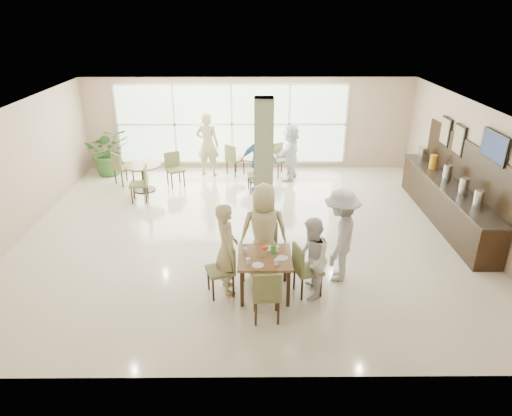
{
  "coord_description": "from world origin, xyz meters",
  "views": [
    {
      "loc": [
        0.14,
        -9.32,
        4.68
      ],
      "look_at": [
        0.2,
        -1.2,
        1.1
      ],
      "focal_mm": 32.0,
      "sensor_mm": 36.0,
      "label": 1
    }
  ],
  "objects_px": {
    "round_table_left": "(143,171)",
    "potted_plant": "(109,151)",
    "teen_standing": "(340,236)",
    "adult_standing": "(208,144)",
    "buffet_counter": "(447,199)",
    "teen_far": "(264,231)",
    "adult_a": "(259,162)",
    "teen_right": "(311,259)",
    "round_table_right": "(258,162)",
    "adult_b": "(291,152)",
    "main_table": "(265,261)",
    "teen_left": "(227,248)"
  },
  "relations": [
    {
      "from": "teen_far",
      "to": "adult_a",
      "type": "relative_size",
      "value": 1.08
    },
    {
      "from": "round_table_left",
      "to": "potted_plant",
      "type": "distance_m",
      "value": 1.89
    },
    {
      "from": "round_table_left",
      "to": "teen_right",
      "type": "relative_size",
      "value": 0.68
    },
    {
      "from": "adult_b",
      "to": "teen_standing",
      "type": "bearing_deg",
      "value": 24.26
    },
    {
      "from": "adult_a",
      "to": "adult_b",
      "type": "bearing_deg",
      "value": 55.74
    },
    {
      "from": "round_table_right",
      "to": "teen_far",
      "type": "bearing_deg",
      "value": -89.31
    },
    {
      "from": "teen_far",
      "to": "adult_standing",
      "type": "bearing_deg",
      "value": -78.2
    },
    {
      "from": "teen_far",
      "to": "adult_a",
      "type": "bearing_deg",
      "value": -93.02
    },
    {
      "from": "adult_a",
      "to": "adult_b",
      "type": "height_order",
      "value": "adult_a"
    },
    {
      "from": "teen_right",
      "to": "teen_standing",
      "type": "bearing_deg",
      "value": 139.68
    },
    {
      "from": "round_table_right",
      "to": "adult_standing",
      "type": "bearing_deg",
      "value": 162.78
    },
    {
      "from": "buffet_counter",
      "to": "teen_far",
      "type": "xyz_separation_m",
      "value": [
        -4.36,
        -2.3,
        0.35
      ]
    },
    {
      "from": "teen_left",
      "to": "main_table",
      "type": "bearing_deg",
      "value": -116.11
    },
    {
      "from": "teen_left",
      "to": "adult_standing",
      "type": "xyz_separation_m",
      "value": [
        -0.88,
        6.16,
        0.12
      ]
    },
    {
      "from": "potted_plant",
      "to": "teen_right",
      "type": "height_order",
      "value": "teen_right"
    },
    {
      "from": "teen_left",
      "to": "teen_standing",
      "type": "distance_m",
      "value": 2.08
    },
    {
      "from": "round_table_right",
      "to": "teen_far",
      "type": "height_order",
      "value": "teen_far"
    },
    {
      "from": "buffet_counter",
      "to": "adult_standing",
      "type": "distance_m",
      "value": 6.77
    },
    {
      "from": "adult_a",
      "to": "adult_b",
      "type": "xyz_separation_m",
      "value": [
        0.94,
        0.92,
        -0.01
      ]
    },
    {
      "from": "buffet_counter",
      "to": "adult_standing",
      "type": "relative_size",
      "value": 2.45
    },
    {
      "from": "round_table_right",
      "to": "potted_plant",
      "type": "xyz_separation_m",
      "value": [
        -4.47,
        0.57,
        0.15
      ]
    },
    {
      "from": "round_table_right",
      "to": "potted_plant",
      "type": "bearing_deg",
      "value": 172.8
    },
    {
      "from": "potted_plant",
      "to": "teen_right",
      "type": "distance_m",
      "value": 8.37
    },
    {
      "from": "adult_b",
      "to": "teen_far",
      "type": "bearing_deg",
      "value": 9.35
    },
    {
      "from": "teen_far",
      "to": "adult_standing",
      "type": "height_order",
      "value": "adult_standing"
    },
    {
      "from": "round_table_right",
      "to": "teen_far",
      "type": "distance_m",
      "value": 5.16
    },
    {
      "from": "teen_standing",
      "to": "adult_standing",
      "type": "xyz_separation_m",
      "value": [
        -2.93,
        5.78,
        0.07
      ]
    },
    {
      "from": "buffet_counter",
      "to": "teen_standing",
      "type": "xyz_separation_m",
      "value": [
        -2.97,
        -2.48,
        0.33
      ]
    },
    {
      "from": "teen_far",
      "to": "teen_standing",
      "type": "xyz_separation_m",
      "value": [
        1.38,
        -0.17,
        -0.02
      ]
    },
    {
      "from": "teen_right",
      "to": "potted_plant",
      "type": "bearing_deg",
      "value": -135.16
    },
    {
      "from": "round_table_right",
      "to": "buffet_counter",
      "type": "bearing_deg",
      "value": -32.75
    },
    {
      "from": "teen_left",
      "to": "potted_plant",
      "type": "bearing_deg",
      "value": 15.94
    },
    {
      "from": "main_table",
      "to": "adult_standing",
      "type": "relative_size",
      "value": 0.48
    },
    {
      "from": "round_table_right",
      "to": "adult_b",
      "type": "distance_m",
      "value": 1.0
    },
    {
      "from": "adult_a",
      "to": "teen_far",
      "type": "bearing_deg",
      "value": -78.03
    },
    {
      "from": "buffet_counter",
      "to": "teen_far",
      "type": "height_order",
      "value": "buffet_counter"
    },
    {
      "from": "buffet_counter",
      "to": "adult_standing",
      "type": "xyz_separation_m",
      "value": [
        -5.9,
        3.3,
        0.41
      ]
    },
    {
      "from": "round_table_right",
      "to": "teen_right",
      "type": "distance_m",
      "value": 5.96
    },
    {
      "from": "buffet_counter",
      "to": "teen_far",
      "type": "bearing_deg",
      "value": -152.15
    },
    {
      "from": "adult_a",
      "to": "teen_standing",
      "type": "bearing_deg",
      "value": -60.92
    },
    {
      "from": "buffet_counter",
      "to": "adult_b",
      "type": "xyz_separation_m",
      "value": [
        -3.46,
        2.92,
        0.27
      ]
    },
    {
      "from": "potted_plant",
      "to": "round_table_right",
      "type": "bearing_deg",
      "value": -7.2
    },
    {
      "from": "round_table_left",
      "to": "buffet_counter",
      "type": "distance_m",
      "value": 7.86
    },
    {
      "from": "round_table_left",
      "to": "teen_standing",
      "type": "relative_size",
      "value": 0.57
    },
    {
      "from": "teen_left",
      "to": "teen_standing",
      "type": "relative_size",
      "value": 0.95
    },
    {
      "from": "adult_standing",
      "to": "buffet_counter",
      "type": "bearing_deg",
      "value": 163.01
    },
    {
      "from": "teen_right",
      "to": "teen_standing",
      "type": "height_order",
      "value": "teen_standing"
    },
    {
      "from": "round_table_left",
      "to": "potted_plant",
      "type": "height_order",
      "value": "potted_plant"
    },
    {
      "from": "adult_a",
      "to": "potted_plant",
      "type": "bearing_deg",
      "value": 174.01
    },
    {
      "from": "potted_plant",
      "to": "adult_a",
      "type": "distance_m",
      "value": 4.71
    }
  ]
}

